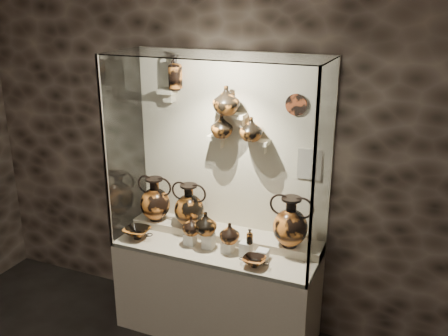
# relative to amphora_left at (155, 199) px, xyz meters

# --- Properties ---
(wall_back) EXTENTS (5.00, 0.02, 3.20)m
(wall_back) POSITION_rel_amphora_left_xyz_m (0.65, 0.19, 0.50)
(wall_back) COLOR black
(wall_back) RESTS_ON ground
(plinth) EXTENTS (1.70, 0.60, 0.80)m
(plinth) POSITION_rel_amphora_left_xyz_m (0.65, -0.13, -0.70)
(plinth) COLOR beige
(plinth) RESTS_ON floor
(front_tier) EXTENTS (1.68, 0.58, 0.03)m
(front_tier) POSITION_rel_amphora_left_xyz_m (0.65, -0.13, -0.29)
(front_tier) COLOR #BDAD92
(front_tier) RESTS_ON plinth
(rear_tier) EXTENTS (1.70, 0.25, 0.10)m
(rear_tier) POSITION_rel_amphora_left_xyz_m (0.65, 0.05, -0.25)
(rear_tier) COLOR #BDAD92
(rear_tier) RESTS_ON plinth
(back_panel) EXTENTS (1.70, 0.03, 1.60)m
(back_panel) POSITION_rel_amphora_left_xyz_m (0.65, 0.19, 0.50)
(back_panel) COLOR beige
(back_panel) RESTS_ON plinth
(glass_front) EXTENTS (1.70, 0.01, 1.60)m
(glass_front) POSITION_rel_amphora_left_xyz_m (0.65, -0.43, 0.50)
(glass_front) COLOR white
(glass_front) RESTS_ON plinth
(glass_left) EXTENTS (0.01, 0.60, 1.60)m
(glass_left) POSITION_rel_amphora_left_xyz_m (-0.19, -0.13, 0.50)
(glass_left) COLOR white
(glass_left) RESTS_ON plinth
(glass_right) EXTENTS (0.01, 0.60, 1.60)m
(glass_right) POSITION_rel_amphora_left_xyz_m (1.50, -0.13, 0.50)
(glass_right) COLOR white
(glass_right) RESTS_ON plinth
(glass_top) EXTENTS (1.70, 0.60, 0.01)m
(glass_top) POSITION_rel_amphora_left_xyz_m (0.65, -0.13, 1.30)
(glass_top) COLOR white
(glass_top) RESTS_ON back_panel
(frame_post_left) EXTENTS (0.02, 0.02, 1.60)m
(frame_post_left) POSITION_rel_amphora_left_xyz_m (-0.19, -0.42, 0.50)
(frame_post_left) COLOR gray
(frame_post_left) RESTS_ON plinth
(frame_post_right) EXTENTS (0.02, 0.02, 1.60)m
(frame_post_right) POSITION_rel_amphora_left_xyz_m (1.49, -0.42, 0.50)
(frame_post_right) COLOR gray
(frame_post_right) RESTS_ON plinth
(pedestal_a) EXTENTS (0.09, 0.09, 0.10)m
(pedestal_a) POSITION_rel_amphora_left_xyz_m (0.43, -0.18, -0.22)
(pedestal_a) COLOR silver
(pedestal_a) RESTS_ON front_tier
(pedestal_b) EXTENTS (0.09, 0.09, 0.13)m
(pedestal_b) POSITION_rel_amphora_left_xyz_m (0.60, -0.18, -0.21)
(pedestal_b) COLOR silver
(pedestal_b) RESTS_ON front_tier
(pedestal_c) EXTENTS (0.09, 0.09, 0.09)m
(pedestal_c) POSITION_rel_amphora_left_xyz_m (0.77, -0.18, -0.23)
(pedestal_c) COLOR silver
(pedestal_c) RESTS_ON front_tier
(pedestal_d) EXTENTS (0.09, 0.09, 0.12)m
(pedestal_d) POSITION_rel_amphora_left_xyz_m (0.93, -0.18, -0.21)
(pedestal_d) COLOR silver
(pedestal_d) RESTS_ON front_tier
(pedestal_e) EXTENTS (0.09, 0.09, 0.08)m
(pedestal_e) POSITION_rel_amphora_left_xyz_m (1.07, -0.18, -0.23)
(pedestal_e) COLOR silver
(pedestal_e) RESTS_ON front_tier
(bracket_ul) EXTENTS (0.14, 0.12, 0.04)m
(bracket_ul) POSITION_rel_amphora_left_xyz_m (0.10, 0.11, 0.95)
(bracket_ul) COLOR beige
(bracket_ul) RESTS_ON back_panel
(bracket_ca) EXTENTS (0.14, 0.12, 0.04)m
(bracket_ca) POSITION_rel_amphora_left_xyz_m (0.55, 0.11, 0.60)
(bracket_ca) COLOR beige
(bracket_ca) RESTS_ON back_panel
(bracket_cb) EXTENTS (0.10, 0.12, 0.04)m
(bracket_cb) POSITION_rel_amphora_left_xyz_m (0.75, 0.11, 0.80)
(bracket_cb) COLOR beige
(bracket_cb) RESTS_ON back_panel
(bracket_cc) EXTENTS (0.14, 0.12, 0.04)m
(bracket_cc) POSITION_rel_amphora_left_xyz_m (0.93, 0.11, 0.60)
(bracket_cc) COLOR beige
(bracket_cc) RESTS_ON back_panel
(amphora_left) EXTENTS (0.39, 0.39, 0.40)m
(amphora_left) POSITION_rel_amphora_left_xyz_m (0.00, 0.00, 0.00)
(amphora_left) COLOR orange
(amphora_left) RESTS_ON rear_tier
(amphora_mid) EXTENTS (0.36, 0.36, 0.39)m
(amphora_mid) POSITION_rel_amphora_left_xyz_m (0.34, 0.00, -0.01)
(amphora_mid) COLOR #B2601F
(amphora_mid) RESTS_ON rear_tier
(amphora_right) EXTENTS (0.36, 0.36, 0.42)m
(amphora_right) POSITION_rel_amphora_left_xyz_m (1.24, -0.01, 0.01)
(amphora_right) COLOR orange
(amphora_right) RESTS_ON rear_tier
(jug_a) EXTENTS (0.18, 0.18, 0.16)m
(jug_a) POSITION_rel_amphora_left_xyz_m (0.46, -0.19, -0.09)
(jug_a) COLOR orange
(jug_a) RESTS_ON pedestal_a
(jug_b) EXTENTS (0.24, 0.24, 0.19)m
(jug_b) POSITION_rel_amphora_left_xyz_m (0.59, -0.19, -0.04)
(jug_b) COLOR #B2601F
(jug_b) RESTS_ON pedestal_b
(jug_c) EXTENTS (0.16, 0.16, 0.17)m
(jug_c) POSITION_rel_amphora_left_xyz_m (0.79, -0.19, -0.09)
(jug_c) COLOR orange
(jug_c) RESTS_ON pedestal_c
(lekythos_small) EXTENTS (0.07, 0.07, 0.14)m
(lekythos_small) POSITION_rel_amphora_left_xyz_m (0.97, -0.19, -0.08)
(lekythos_small) COLOR #B2601F
(lekythos_small) RESTS_ON pedestal_d
(kylix_left) EXTENTS (0.35, 0.32, 0.11)m
(kylix_left) POSITION_rel_amphora_left_xyz_m (-0.03, -0.26, -0.21)
(kylix_left) COLOR #B2601F
(kylix_left) RESTS_ON front_tier
(kylix_right) EXTENTS (0.28, 0.25, 0.09)m
(kylix_right) POSITION_rel_amphora_left_xyz_m (1.05, -0.31, -0.22)
(kylix_right) COLOR orange
(kylix_right) RESTS_ON front_tier
(lekythos_tall) EXTENTS (0.16, 0.16, 0.32)m
(lekythos_tall) POSITION_rel_amphora_left_xyz_m (0.19, 0.10, 1.13)
(lekythos_tall) COLOR orange
(lekythos_tall) RESTS_ON bracket_ul
(ovoid_vase_a) EXTENTS (0.24, 0.24, 0.19)m
(ovoid_vase_a) POSITION_rel_amphora_left_xyz_m (0.62, 0.07, 0.71)
(ovoid_vase_a) COLOR #B2601F
(ovoid_vase_a) RESTS_ON bracket_ca
(ovoid_vase_b) EXTENTS (0.29, 0.29, 0.23)m
(ovoid_vase_b) POSITION_rel_amphora_left_xyz_m (0.66, 0.05, 0.93)
(ovoid_vase_b) COLOR #B2601F
(ovoid_vase_b) RESTS_ON bracket_cb
(ovoid_vase_c) EXTENTS (0.19, 0.19, 0.19)m
(ovoid_vase_c) POSITION_rel_amphora_left_xyz_m (0.87, 0.07, 0.71)
(ovoid_vase_c) COLOR #B2601F
(ovoid_vase_c) RESTS_ON bracket_cc
(wall_plate) EXTENTS (0.17, 0.02, 0.17)m
(wall_plate) POSITION_rel_amphora_left_xyz_m (1.20, 0.16, 0.92)
(wall_plate) COLOR #973F1D
(wall_plate) RESTS_ON back_panel
(info_placard) EXTENTS (0.19, 0.01, 0.25)m
(info_placard) POSITION_rel_amphora_left_xyz_m (1.33, 0.16, 0.45)
(info_placard) COLOR beige
(info_placard) RESTS_ON back_panel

